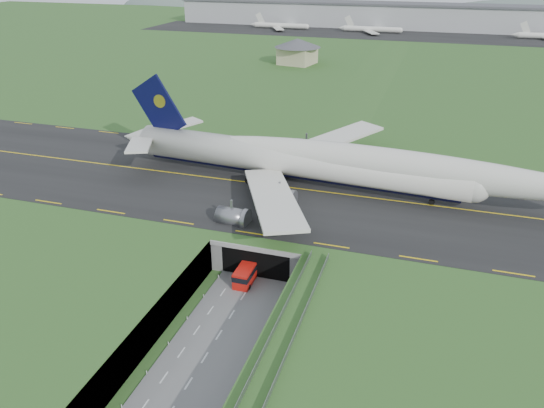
% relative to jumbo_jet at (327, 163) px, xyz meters
% --- Properties ---
extents(ground, '(900.00, 900.00, 0.00)m').
position_rel_jumbo_jet_xyz_m(ground, '(-6.13, -34.91, -11.69)').
color(ground, '#2D5622').
rests_on(ground, ground).
extents(airfield_deck, '(800.00, 800.00, 6.00)m').
position_rel_jumbo_jet_xyz_m(airfield_deck, '(-6.13, -34.91, -8.69)').
color(airfield_deck, gray).
rests_on(airfield_deck, ground).
extents(trench_road, '(12.00, 75.00, 0.20)m').
position_rel_jumbo_jet_xyz_m(trench_road, '(-6.13, -42.41, -11.59)').
color(trench_road, slate).
rests_on(trench_road, ground).
extents(taxiway, '(800.00, 44.00, 0.18)m').
position_rel_jumbo_jet_xyz_m(taxiway, '(-6.13, -1.91, -5.60)').
color(taxiway, black).
rests_on(taxiway, airfield_deck).
extents(tunnel_portal, '(17.00, 22.30, 6.00)m').
position_rel_jumbo_jet_xyz_m(tunnel_portal, '(-6.13, -18.19, -8.36)').
color(tunnel_portal, gray).
rests_on(tunnel_portal, ground).
extents(guideway, '(3.00, 53.00, 7.05)m').
position_rel_jumbo_jet_xyz_m(guideway, '(4.87, -54.02, -6.37)').
color(guideway, '#A8A8A3').
rests_on(guideway, ground).
extents(jumbo_jet, '(100.96, 63.62, 21.10)m').
position_rel_jumbo_jet_xyz_m(jumbo_jet, '(0.00, 0.00, 0.00)').
color(jumbo_jet, silver).
rests_on(jumbo_jet, ground).
extents(shuttle_tram, '(2.77, 7.09, 2.90)m').
position_rel_jumbo_jet_xyz_m(shuttle_tram, '(-7.17, -28.29, -10.09)').
color(shuttle_tram, red).
rests_on(shuttle_tram, ground).
extents(service_building, '(23.37, 23.37, 10.88)m').
position_rel_jumbo_jet_xyz_m(service_building, '(-41.21, 129.22, 0.76)').
color(service_building, '#C1B78B').
rests_on(service_building, ground).
extents(cargo_terminal, '(320.00, 67.00, 15.60)m').
position_rel_jumbo_jet_xyz_m(cargo_terminal, '(-6.17, 264.51, 2.27)').
color(cargo_terminal, '#B2B2B2').
rests_on(cargo_terminal, ground).
extents(distant_hills, '(700.00, 91.00, 60.00)m').
position_rel_jumbo_jet_xyz_m(distant_hills, '(58.25, 395.09, -15.69)').
color(distant_hills, slate).
rests_on(distant_hills, ground).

